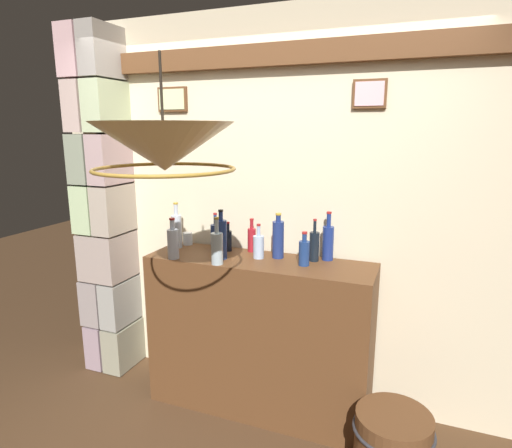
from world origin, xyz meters
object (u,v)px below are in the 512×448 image
at_px(liquor_bottle_mezcal, 314,246).
at_px(liquor_bottle_tequila, 252,239).
at_px(pendant_lamp, 164,148).
at_px(wooden_barrel, 392,448).
at_px(liquor_bottle_vermouth, 173,243).
at_px(liquor_bottle_gin, 259,246).
at_px(liquor_bottle_sherry, 328,242).
at_px(liquor_bottle_port, 278,239).
at_px(liquor_bottle_rye, 228,240).
at_px(liquor_bottle_whiskey, 217,247).
at_px(glass_tumbler_rocks, 188,239).
at_px(liquor_bottle_bourbon, 216,236).
at_px(liquor_bottle_amaro, 304,252).
at_px(liquor_bottle_vodka, 221,239).
at_px(liquor_bottle_scotch, 177,230).

relative_size(liquor_bottle_mezcal, liquor_bottle_tequila, 1.18).
bearing_deg(pendant_lamp, wooden_barrel, 29.28).
distance_m(liquor_bottle_vermouth, liquor_bottle_tequila, 0.54).
xyz_separation_m(liquor_bottle_mezcal, liquor_bottle_gin, (-0.36, -0.07, -0.02)).
distance_m(liquor_bottle_sherry, liquor_bottle_port, 0.32).
xyz_separation_m(liquor_bottle_rye, liquor_bottle_vermouth, (-0.26, -0.29, 0.03)).
bearing_deg(liquor_bottle_rye, liquor_bottle_port, -4.35).
bearing_deg(liquor_bottle_whiskey, liquor_bottle_tequila, 74.40).
relative_size(liquor_bottle_gin, liquor_bottle_tequila, 0.98).
height_order(liquor_bottle_port, glass_tumbler_rocks, liquor_bottle_port).
height_order(liquor_bottle_rye, pendant_lamp, pendant_lamp).
bearing_deg(wooden_barrel, liquor_bottle_mezcal, 141.32).
bearing_deg(wooden_barrel, liquor_bottle_tequila, 153.36).
bearing_deg(liquor_bottle_gin, wooden_barrel, -22.65).
xyz_separation_m(liquor_bottle_rye, liquor_bottle_whiskey, (0.06, -0.30, 0.03)).
distance_m(liquor_bottle_vermouth, wooden_barrel, 1.76).
xyz_separation_m(liquor_bottle_mezcal, liquor_bottle_tequila, (-0.46, 0.06, -0.01)).
height_order(liquor_bottle_sherry, liquor_bottle_rye, liquor_bottle_sherry).
distance_m(liquor_bottle_port, glass_tumbler_rocks, 0.74).
relative_size(liquor_bottle_vermouth, liquor_bottle_whiskey, 0.90).
height_order(liquor_bottle_sherry, liquor_bottle_port, liquor_bottle_sherry).
bearing_deg(liquor_bottle_bourbon, wooden_barrel, -20.59).
bearing_deg(liquor_bottle_amaro, liquor_bottle_mezcal, 72.47).
relative_size(liquor_bottle_port, liquor_bottle_bourbon, 1.16).
bearing_deg(liquor_bottle_vodka, pendant_lamp, -79.83).
xyz_separation_m(liquor_bottle_mezcal, liquor_bottle_whiskey, (-0.55, -0.29, 0.01)).
bearing_deg(liquor_bottle_amaro, liquor_bottle_port, 154.74).
bearing_deg(liquor_bottle_bourbon, liquor_bottle_vodka, -54.60).
distance_m(liquor_bottle_vermouth, liquor_bottle_vodka, 0.32).
relative_size(liquor_bottle_whiskey, glass_tumbler_rocks, 3.36).
bearing_deg(liquor_bottle_vermouth, wooden_barrel, -6.93).
height_order(liquor_bottle_rye, liquor_bottle_scotch, liquor_bottle_scotch).
relative_size(liquor_bottle_vermouth, liquor_bottle_bourbon, 1.05).
xyz_separation_m(liquor_bottle_bourbon, wooden_barrel, (1.29, -0.49, -0.96)).
bearing_deg(liquor_bottle_sherry, pendant_lamp, -115.06).
relative_size(liquor_bottle_bourbon, liquor_bottle_tequila, 1.11).
distance_m(liquor_bottle_vodka, liquor_bottle_bourbon, 0.25).
distance_m(liquor_bottle_scotch, wooden_barrel, 1.90).
height_order(liquor_bottle_sherry, liquor_bottle_bourbon, liquor_bottle_sherry).
distance_m(liquor_bottle_bourbon, liquor_bottle_tequila, 0.27).
bearing_deg(liquor_bottle_bourbon, liquor_bottle_scotch, -165.63).
height_order(liquor_bottle_scotch, pendant_lamp, pendant_lamp).
distance_m(liquor_bottle_port, liquor_bottle_mezcal, 0.24).
distance_m(liquor_bottle_rye, liquor_bottle_scotch, 0.39).
distance_m(liquor_bottle_bourbon, liquor_bottle_whiskey, 0.36).
relative_size(liquor_bottle_rye, liquor_bottle_whiskey, 0.69).
xyz_separation_m(liquor_bottle_rye, liquor_bottle_bourbon, (-0.11, 0.02, 0.01)).
relative_size(liquor_bottle_sherry, liquor_bottle_scotch, 0.97).
xyz_separation_m(liquor_bottle_gin, liquor_bottle_bourbon, (-0.36, 0.10, 0.01)).
height_order(liquor_bottle_amaro, wooden_barrel, liquor_bottle_amaro).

